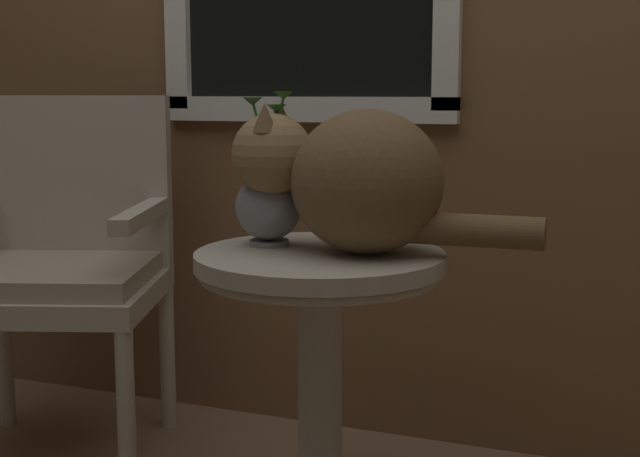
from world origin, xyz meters
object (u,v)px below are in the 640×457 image
Objects in this scene: wicker_side_table at (320,340)px; wicker_chair at (62,255)px; cat at (355,179)px; pewter_vase_with_ivy at (269,199)px.

wicker_chair is (-0.82, 0.20, 0.09)m from wicker_side_table.
wicker_chair is at bearing 168.40° from cat.
wicker_side_table is 1.92× the size of pewter_vase_with_ivy.
cat reaches higher than wicker_side_table.
wicker_side_table is 0.35m from cat.
cat is (0.07, 0.02, 0.35)m from wicker_side_table.
pewter_vase_with_ivy is at bearing 164.71° from wicker_side_table.
wicker_chair is at bearing 166.39° from pewter_vase_with_ivy.
cat is at bearing -4.69° from pewter_vase_with_ivy.
pewter_vase_with_ivy is at bearing -13.61° from wicker_chair.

